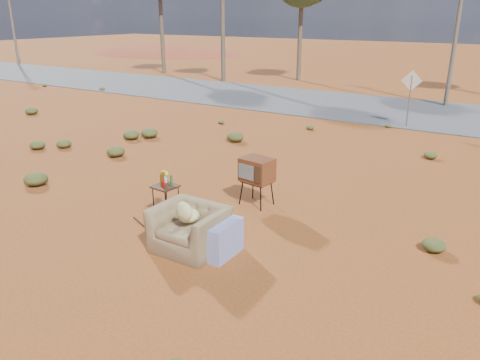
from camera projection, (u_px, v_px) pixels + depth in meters
The scene contains 11 objects.
ground at pixel (187, 230), 9.68m from camera, with size 140.00×140.00×0.00m, color #984A1E.
highway at pixel (389, 110), 21.61m from camera, with size 140.00×7.00×0.04m, color #565659.
dirt_mound at pixel (165, 53), 51.83m from camera, with size 26.00×18.00×2.00m, color brown.
armchair at pixel (195, 225), 8.72m from camera, with size 1.51×0.97×1.12m.
tv_unit at pixel (257, 171), 10.71m from camera, with size 0.77×0.65×1.13m.
side_table at pixel (165, 184), 10.21m from camera, with size 0.53×0.53×0.98m.
rusty_bar at pixel (146, 228), 9.73m from camera, with size 0.04×0.04×1.35m, color #462312.
road_sign at pixel (411, 89), 17.97m from camera, with size 0.78×0.06×2.19m.
utility_pole_west at pixel (11, 14), 38.31m from camera, with size 1.40×0.20×8.00m.
utility_pole_center at pixel (459, 15), 21.20m from camera, with size 1.40×0.20×8.00m.
scrub_patch at pixel (259, 163), 13.56m from camera, with size 17.49×8.07×0.33m.
Camera 1 is at (5.62, -6.82, 4.25)m, focal length 35.00 mm.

